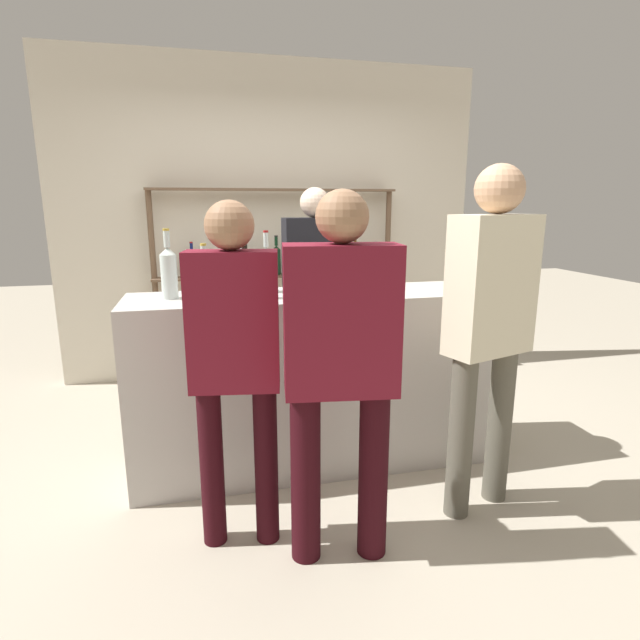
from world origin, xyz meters
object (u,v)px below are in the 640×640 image
Objects in this scene: counter_bottle_4 at (205,280)px; wine_glass at (329,276)px; counter_bottle_1 at (169,272)px; server_behind_counter at (315,281)px; customer_right at (490,316)px; counter_bottle_0 at (245,273)px; ice_bucket at (464,270)px; counter_bottle_2 at (244,270)px; customer_left at (235,351)px; customer_center at (341,357)px; counter_bottle_3 at (267,268)px; cork_jar at (354,284)px.

counter_bottle_4 reaches higher than wine_glass.
server_behind_counter is (1.02, 0.92, -0.23)m from counter_bottle_1.
counter_bottle_4 is 1.45m from customer_right.
counter_bottle_0 reaches higher than ice_bucket.
counter_bottle_2 is 0.38m from counter_bottle_4.
counter_bottle_4 is at bearing 20.93° from customer_left.
wine_glass is at bearing 33.81° from customer_right.
ice_bucket is at bearing -9.50° from counter_bottle_2.
counter_bottle_0 is 2.30× the size of wine_glass.
counter_bottle_3 is at bearing 18.59° from customer_center.
customer_center is at bearing -67.94° from counter_bottle_0.
counter_bottle_3 is 0.83m from customer_left.
counter_bottle_0 is at bearing 45.33° from customer_right.
cork_jar is at bearing -2.33° from server_behind_counter.
counter_bottle_4 is 0.19× the size of customer_center.
wine_glass is at bearing 178.39° from cork_jar.
cork_jar is (1.00, -0.14, -0.08)m from counter_bottle_1.
counter_bottle_3 reaches higher than counter_bottle_2.
counter_bottle_0 is at bearing -1.09° from customer_left.
ice_bucket is at bearing -57.65° from customer_left.
counter_bottle_2 is at bearing 24.57° from customer_center.
counter_bottle_0 is at bearing 175.65° from cork_jar.
counter_bottle_1 reaches higher than ice_bucket.
counter_bottle_4 is (-0.35, -0.23, -0.02)m from counter_bottle_3.
wine_glass is (0.45, -0.04, -0.02)m from counter_bottle_0.
counter_bottle_3 is 0.38m from wine_glass.
counter_bottle_4 is 1.37m from server_behind_counter.
counter_bottle_4 is 1.53m from ice_bucket.
customer_right is (0.52, -0.54, -0.09)m from cork_jar.
customer_left is at bearing -156.97° from ice_bucket.
counter_bottle_4 is 2.36× the size of cork_jar.
counter_bottle_2 is 0.19× the size of customer_right.
ice_bucket is 0.13× the size of customer_right.
customer_center is at bearing -79.37° from counter_bottle_3.
server_behind_counter is (0.62, 1.01, -0.22)m from counter_bottle_0.
counter_bottle_0 is 0.46m from wine_glass.
counter_bottle_0 is at bearing 174.76° from wine_glass.
customer_left is at bearing -108.03° from counter_bottle_3.
customer_center reaches higher than ice_bucket.
counter_bottle_1 is 1.39m from server_behind_counter.
cork_jar is 0.76m from customer_right.
counter_bottle_2 is (0.01, 0.24, -0.01)m from counter_bottle_0.
customer_left is at bearing 72.60° from customer_right.
wine_glass is at bearing -175.70° from ice_bucket.
counter_bottle_4 is at bearing -176.85° from ice_bucket.
customer_left is at bearing -142.94° from cork_jar.
cork_jar is 0.07× the size of customer_right.
customer_left reaches higher than wine_glass.
customer_left is 0.47m from customer_center.
customer_right reaches higher than counter_bottle_0.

